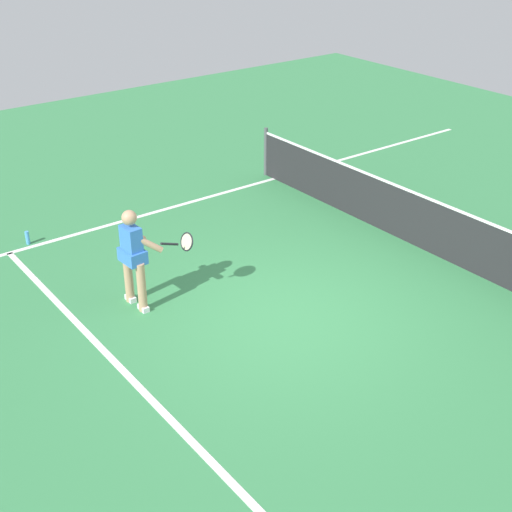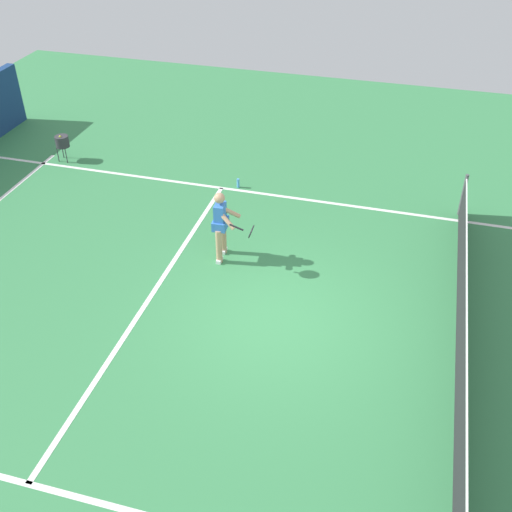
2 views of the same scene
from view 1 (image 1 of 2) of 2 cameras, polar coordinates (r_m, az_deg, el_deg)
ground_plane at (r=10.44m, az=2.24°, el=-4.83°), size 26.08×26.08×0.00m
service_line_marking at (r=9.34m, az=-9.91°, el=-9.68°), size 8.76×0.10×0.01m
sideline_left_marking at (r=13.70m, az=-9.37°, el=3.12°), size 0.10×18.06×0.01m
court_net at (r=12.30m, az=14.24°, el=2.17°), size 9.44×0.08×1.04m
tennis_player at (r=10.43m, az=-9.67°, el=0.10°), size 0.75×0.96×1.55m
water_bottle at (r=13.06m, az=-17.80°, el=1.40°), size 0.07×0.07×0.24m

